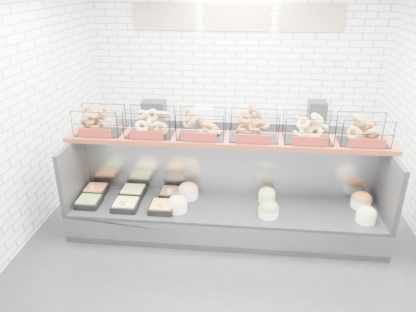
# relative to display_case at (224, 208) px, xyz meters

# --- Properties ---
(ground) EXTENTS (5.50, 5.50, 0.00)m
(ground) POSITION_rel_display_case_xyz_m (0.01, -0.34, -0.33)
(ground) COLOR black
(ground) RESTS_ON ground
(room_shell) EXTENTS (5.02, 5.51, 3.01)m
(room_shell) POSITION_rel_display_case_xyz_m (0.01, 0.26, 1.73)
(room_shell) COLOR silver
(room_shell) RESTS_ON ground
(display_case) EXTENTS (4.00, 0.90, 1.20)m
(display_case) POSITION_rel_display_case_xyz_m (0.00, 0.00, 0.00)
(display_case) COLOR black
(display_case) RESTS_ON ground
(bagel_shelf) EXTENTS (4.10, 0.50, 0.40)m
(bagel_shelf) POSITION_rel_display_case_xyz_m (0.01, 0.17, 1.07)
(bagel_shelf) COLOR #511C11
(bagel_shelf) RESTS_ON display_case
(prep_counter) EXTENTS (4.00, 0.60, 1.20)m
(prep_counter) POSITION_rel_display_case_xyz_m (0.01, 2.09, 0.14)
(prep_counter) COLOR #93969B
(prep_counter) RESTS_ON ground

